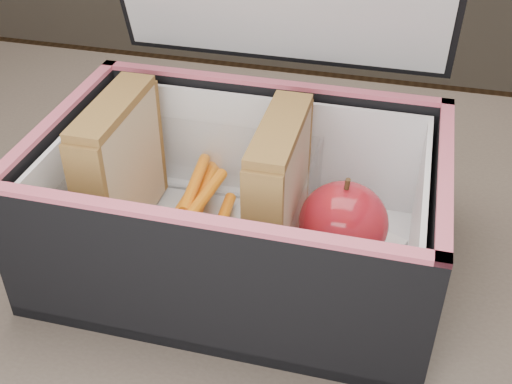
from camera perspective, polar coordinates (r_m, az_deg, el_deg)
kitchen_table at (r=0.56m, az=-1.28°, el=-16.12°), size 1.20×0.80×0.75m
lunch_bag at (r=0.49m, az=-1.30°, el=-0.21°), size 0.30×0.25×0.30m
plastic_tub at (r=0.51m, az=-5.09°, el=-0.87°), size 0.17×0.12×0.07m
sandwich_left at (r=0.52m, az=-11.96°, el=2.25°), size 0.03×0.10×0.11m
sandwich_right at (r=0.48m, az=2.02°, el=0.19°), size 0.03×0.10×0.11m
carrot_sticks at (r=0.53m, az=-5.23°, el=-1.43°), size 0.05×0.14×0.03m
paper_napkin at (r=0.51m, az=7.66°, el=-5.21°), size 0.10×0.10×0.01m
red_apple at (r=0.48m, az=7.77°, el=-2.74°), size 0.09×0.09×0.07m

